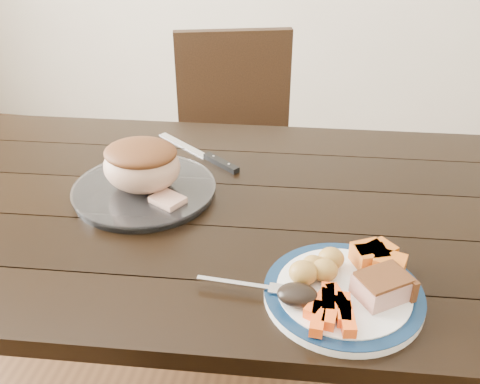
% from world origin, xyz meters
% --- Properties ---
extents(dining_table, '(1.67, 1.02, 0.75)m').
position_xyz_m(dining_table, '(-0.00, 0.00, 0.66)').
color(dining_table, black).
rests_on(dining_table, ground).
extents(chair_far, '(0.52, 0.53, 0.93)m').
position_xyz_m(chair_far, '(-0.07, 0.73, 0.52)').
color(chair_far, black).
rests_on(chair_far, ground).
extents(dinner_plate, '(0.28, 0.28, 0.02)m').
position_xyz_m(dinner_plate, '(0.31, -0.27, 0.76)').
color(dinner_plate, white).
rests_on(dinner_plate, dining_table).
extents(plate_rim, '(0.28, 0.28, 0.02)m').
position_xyz_m(plate_rim, '(0.31, -0.27, 0.77)').
color(plate_rim, '#0C233F').
rests_on(plate_rim, dinner_plate).
extents(serving_platter, '(0.33, 0.33, 0.02)m').
position_xyz_m(serving_platter, '(-0.15, 0.01, 0.76)').
color(serving_platter, white).
rests_on(serving_platter, dining_table).
extents(pork_slice, '(0.11, 0.11, 0.04)m').
position_xyz_m(pork_slice, '(0.38, -0.27, 0.79)').
color(pork_slice, tan).
rests_on(pork_slice, dinner_plate).
extents(roasted_potatoes, '(0.10, 0.10, 0.04)m').
position_xyz_m(roasted_potatoes, '(0.26, -0.24, 0.79)').
color(roasted_potatoes, gold).
rests_on(roasted_potatoes, dinner_plate).
extents(carrot_batons, '(0.09, 0.12, 0.02)m').
position_xyz_m(carrot_batons, '(0.29, -0.33, 0.78)').
color(carrot_batons, '#FF5615').
rests_on(carrot_batons, dinner_plate).
extents(pumpkin_wedges, '(0.11, 0.09, 0.04)m').
position_xyz_m(pumpkin_wedges, '(0.37, -0.19, 0.79)').
color(pumpkin_wedges, orange).
rests_on(pumpkin_wedges, dinner_plate).
extents(dark_mushroom, '(0.07, 0.05, 0.03)m').
position_xyz_m(dark_mushroom, '(0.23, -0.31, 0.79)').
color(dark_mushroom, black).
rests_on(dark_mushroom, dinner_plate).
extents(fork, '(0.18, 0.03, 0.00)m').
position_xyz_m(fork, '(0.15, -0.29, 0.77)').
color(fork, silver).
rests_on(fork, dinner_plate).
extents(roast_joint, '(0.18, 0.15, 0.12)m').
position_xyz_m(roast_joint, '(-0.15, 0.01, 0.82)').
color(roast_joint, tan).
rests_on(roast_joint, serving_platter).
extents(cut_slice, '(0.09, 0.08, 0.02)m').
position_xyz_m(cut_slice, '(-0.08, -0.04, 0.78)').
color(cut_slice, tan).
rests_on(cut_slice, serving_platter).
extents(carving_knife, '(0.27, 0.21, 0.01)m').
position_xyz_m(carving_knife, '(-0.04, 0.21, 0.76)').
color(carving_knife, silver).
rests_on(carving_knife, dining_table).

